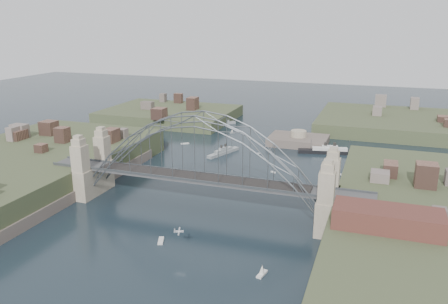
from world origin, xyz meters
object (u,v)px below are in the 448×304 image
fort_island (298,145)px  ocean_liner (330,151)px  bridge (200,162)px  naval_cruiser_far (221,123)px  naval_cruiser_near (223,152)px  wharf_shed (387,219)px

fort_island → ocean_liner: 15.78m
bridge → naval_cruiser_far: size_ratio=7.21×
bridge → ocean_liner: bearing=67.8°
naval_cruiser_near → naval_cruiser_far: bearing=110.9°
naval_cruiser_near → bridge: bearing=-77.3°
naval_cruiser_far → fort_island: bearing=-29.1°
fort_island → wharf_shed: 90.48m
wharf_shed → naval_cruiser_far: 128.30m
fort_island → wharf_shed: bearing=-69.1°
bridge → wharf_shed: bearing=-17.7°
bridge → naval_cruiser_near: bridge is taller
fort_island → naval_cruiser_near: 31.79m
bridge → naval_cruiser_far: bearing=106.7°
fort_island → naval_cruiser_far: (-39.63, 22.04, 1.07)m
bridge → naval_cruiser_far: (-27.63, 92.04, -11.59)m
fort_island → bridge: bearing=-99.7°
naval_cruiser_far → wharf_shed: bearing=-56.0°
ocean_liner → bridge: bearing=-112.2°
naval_cruiser_near → naval_cruiser_far: size_ratio=1.32×
wharf_shed → fort_island: bearing=110.9°
bridge → fort_island: (12.00, 70.00, -12.66)m
fort_island → ocean_liner: bearing=-34.4°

